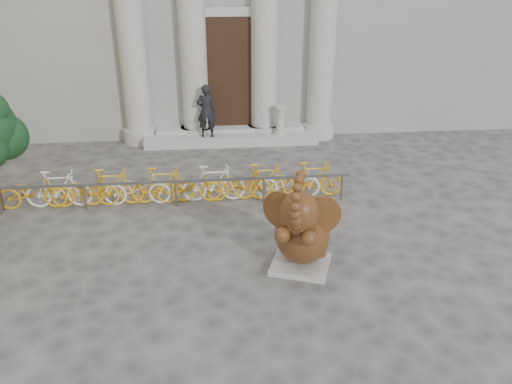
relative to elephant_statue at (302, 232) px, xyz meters
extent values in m
plane|color=#474442|center=(-0.95, -1.08, -0.83)|extent=(80.00, 80.00, 0.00)
cube|color=black|center=(-0.95, 8.84, 1.47)|extent=(2.40, 0.16, 4.00)
cylinder|color=#A8A59E|center=(-4.15, 8.72, 3.17)|extent=(0.90, 0.90, 8.00)
cylinder|color=#A8A59E|center=(-2.15, 8.72, 3.17)|extent=(0.90, 0.90, 8.00)
cylinder|color=#A8A59E|center=(0.25, 8.72, 3.17)|extent=(0.90, 0.90, 8.00)
cylinder|color=#A8A59E|center=(2.25, 8.72, 3.17)|extent=(0.90, 0.90, 8.00)
cube|color=#A8A59E|center=(-0.95, 8.32, -0.65)|extent=(6.00, 1.20, 0.36)
cube|color=#A8A59E|center=(0.01, 0.03, -0.77)|extent=(1.42, 1.36, 0.11)
ellipsoid|color=black|center=(0.10, 0.27, -0.37)|extent=(1.21, 1.19, 0.73)
ellipsoid|color=black|center=(0.02, 0.06, -0.05)|extent=(1.50, 1.66, 1.18)
cylinder|color=black|center=(-0.14, 0.51, -0.57)|extent=(0.44, 0.44, 0.30)
cylinder|color=black|center=(0.44, 0.30, -0.57)|extent=(0.44, 0.44, 0.30)
cylinder|color=black|center=(-0.37, -0.28, 0.17)|extent=(0.49, 0.73, 0.45)
cylinder|color=black|center=(0.10, -0.46, 0.17)|extent=(0.49, 0.73, 0.45)
ellipsoid|color=black|center=(-0.12, -0.33, 0.58)|extent=(0.98, 0.95, 0.91)
cylinder|color=black|center=(-0.44, -0.07, 0.54)|extent=(0.64, 0.52, 0.77)
cylinder|color=black|center=(0.29, -0.33, 0.54)|extent=(0.78, 0.09, 0.77)
cone|color=beige|center=(-0.33, -0.49, 0.40)|extent=(0.10, 0.27, 0.12)
cone|color=beige|center=(-0.07, -0.59, 0.40)|extent=(0.22, 0.26, 0.12)
cube|color=slate|center=(-2.66, 3.20, -0.13)|extent=(9.08, 0.06, 0.06)
cylinder|color=slate|center=(-4.93, 3.20, -0.48)|extent=(0.06, 0.06, 0.70)
cylinder|color=slate|center=(-2.66, 3.20, -0.48)|extent=(0.06, 0.06, 0.70)
cylinder|color=slate|center=(-0.39, 3.20, -0.48)|extent=(0.06, 0.06, 0.70)
cylinder|color=slate|center=(1.68, 3.20, -0.48)|extent=(0.06, 0.06, 0.70)
imported|color=orange|center=(-6.27, 3.45, -0.33)|extent=(1.70, 0.50, 1.00)
imported|color=silver|center=(-5.61, 3.45, -0.33)|extent=(1.66, 0.47, 1.00)
imported|color=orange|center=(-4.96, 3.45, -0.33)|extent=(1.70, 0.50, 1.00)
imported|color=orange|center=(-4.30, 3.45, -0.33)|extent=(1.66, 0.47, 1.00)
imported|color=silver|center=(-3.64, 3.45, -0.33)|extent=(1.70, 0.50, 1.00)
imported|color=orange|center=(-2.99, 3.45, -0.33)|extent=(1.66, 0.47, 1.00)
imported|color=orange|center=(-2.33, 3.45, -0.33)|extent=(1.70, 0.50, 1.00)
imported|color=silver|center=(-1.67, 3.45, -0.33)|extent=(1.66, 0.47, 1.00)
imported|color=orange|center=(-1.02, 3.45, -0.33)|extent=(1.70, 0.50, 1.00)
imported|color=orange|center=(-0.36, 3.45, -0.33)|extent=(1.66, 0.47, 1.00)
imported|color=silver|center=(0.30, 3.45, -0.33)|extent=(1.70, 0.50, 1.00)
imported|color=orange|center=(0.96, 3.45, -0.33)|extent=(1.66, 0.47, 1.00)
sphere|color=black|center=(-6.72, 3.63, 1.04)|extent=(1.14, 1.14, 1.14)
imported|color=black|center=(-1.80, 7.97, 0.43)|extent=(0.67, 0.46, 1.79)
cylinder|color=#A8A59E|center=(0.73, 8.02, -0.41)|extent=(0.41, 0.41, 0.12)
cylinder|color=#A8A59E|center=(0.73, 8.02, -0.01)|extent=(0.29, 0.29, 0.92)
cylinder|color=#A8A59E|center=(0.73, 8.02, 0.48)|extent=(0.41, 0.41, 0.10)
camera|label=1|loc=(-1.77, -8.58, 4.73)|focal=35.00mm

